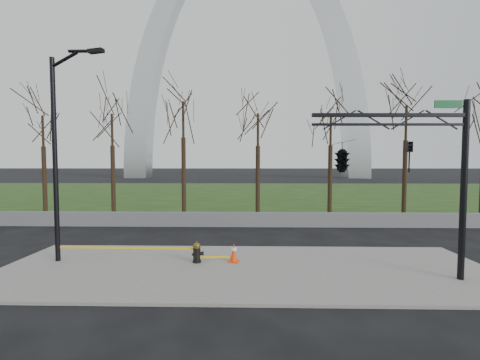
{
  "coord_description": "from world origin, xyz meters",
  "views": [
    {
      "loc": [
        0.08,
        -11.37,
        3.93
      ],
      "look_at": [
        -0.21,
        2.0,
        3.23
      ],
      "focal_mm": 23.48,
      "sensor_mm": 36.0,
      "label": 1
    }
  ],
  "objects_px": {
    "street_light": "(59,144)",
    "traffic_signal_mast": "(366,157)",
    "fire_hydrant": "(197,253)",
    "traffic_cone": "(234,253)"
  },
  "relations": [
    {
      "from": "street_light",
      "to": "traffic_signal_mast",
      "type": "bearing_deg",
      "value": 5.43
    },
    {
      "from": "fire_hydrant",
      "to": "street_light",
      "type": "relative_size",
      "value": 0.1
    },
    {
      "from": "street_light",
      "to": "traffic_signal_mast",
      "type": "relative_size",
      "value": 1.37
    },
    {
      "from": "fire_hydrant",
      "to": "traffic_cone",
      "type": "bearing_deg",
      "value": -5.85
    },
    {
      "from": "street_light",
      "to": "fire_hydrant",
      "type": "bearing_deg",
      "value": 13.66
    },
    {
      "from": "traffic_cone",
      "to": "street_light",
      "type": "bearing_deg",
      "value": -179.6
    },
    {
      "from": "traffic_cone",
      "to": "street_light",
      "type": "distance_m",
      "value": 7.96
    },
    {
      "from": "traffic_cone",
      "to": "street_light",
      "type": "height_order",
      "value": "street_light"
    },
    {
      "from": "fire_hydrant",
      "to": "street_light",
      "type": "distance_m",
      "value": 6.79
    },
    {
      "from": "traffic_cone",
      "to": "traffic_signal_mast",
      "type": "distance_m",
      "value": 5.98
    }
  ]
}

